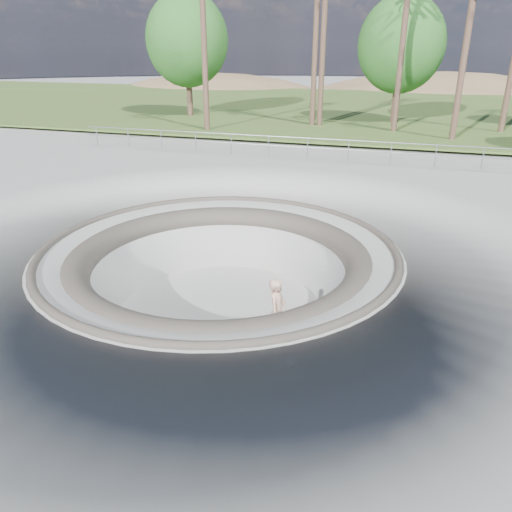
% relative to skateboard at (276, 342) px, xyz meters
% --- Properties ---
extents(ground, '(180.00, 180.00, 0.00)m').
position_rel_skateboard_xyz_m(ground, '(-2.13, 1.45, 1.84)').
color(ground, '#979893').
rests_on(ground, ground).
extents(skate_bowl, '(14.00, 14.00, 4.10)m').
position_rel_skateboard_xyz_m(skate_bowl, '(-2.13, 1.45, 0.01)').
color(skate_bowl, '#979893').
rests_on(skate_bowl, ground).
extents(grass_strip, '(180.00, 36.00, 0.12)m').
position_rel_skateboard_xyz_m(grass_strip, '(-2.13, 35.45, 2.06)').
color(grass_strip, '#3E5C24').
rests_on(grass_strip, ground).
extents(distant_hills, '(103.20, 45.00, 28.60)m').
position_rel_skateboard_xyz_m(distant_hills, '(1.65, 58.62, -5.18)').
color(distant_hills, brown).
rests_on(distant_hills, ground).
extents(safety_railing, '(25.00, 0.06, 1.03)m').
position_rel_skateboard_xyz_m(safety_railing, '(-2.13, 13.45, 2.53)').
color(safety_railing, gray).
rests_on(safety_railing, ground).
extents(skateboard, '(0.76, 0.48, 0.08)m').
position_rel_skateboard_xyz_m(skateboard, '(0.00, 0.00, 0.00)').
color(skateboard, brown).
rests_on(skateboard, ground).
extents(skater, '(0.47, 0.68, 1.81)m').
position_rel_skateboard_xyz_m(skater, '(0.00, 0.00, 0.92)').
color(skater, '#D4A489').
rests_on(skater, skateboard).
extents(bushy_tree_left, '(6.15, 5.59, 8.87)m').
position_rel_skateboard_xyz_m(bushy_tree_left, '(-14.06, 25.87, 7.51)').
color(bushy_tree_left, brown).
rests_on(bushy_tree_left, ground).
extents(bushy_tree_mid, '(5.79, 5.27, 8.36)m').
position_rel_skateboard_xyz_m(bushy_tree_mid, '(1.25, 26.79, 7.19)').
color(bushy_tree_mid, brown).
rests_on(bushy_tree_mid, ground).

